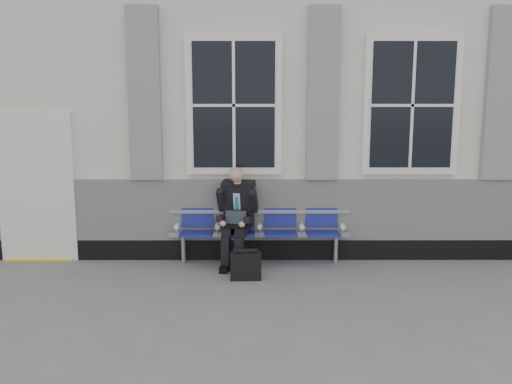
{
  "coord_description": "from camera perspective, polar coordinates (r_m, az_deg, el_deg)",
  "views": [
    {
      "loc": [
        -1.85,
        -6.64,
        2.46
      ],
      "look_at": [
        -1.84,
        0.9,
        1.11
      ],
      "focal_mm": 40.0,
      "sensor_mm": 36.0,
      "label": 1
    }
  ],
  "objects": [
    {
      "name": "briefcase",
      "position": [
        7.55,
        -1.04,
        -7.34
      ],
      "size": [
        0.41,
        0.19,
        0.42
      ],
      "color": "black",
      "rests_on": "ground"
    },
    {
      "name": "businessman",
      "position": [
        8.02,
        -1.92,
        -2.09
      ],
      "size": [
        0.6,
        0.8,
        1.4
      ],
      "color": "black",
      "rests_on": "ground"
    },
    {
      "name": "ground",
      "position": [
        7.32,
        14.79,
        -9.84
      ],
      "size": [
        70.0,
        70.0,
        0.0
      ],
      "primitive_type": "plane",
      "color": "slate",
      "rests_on": "ground"
    },
    {
      "name": "station_building",
      "position": [
        10.28,
        10.31,
        8.66
      ],
      "size": [
        14.4,
        4.4,
        4.49
      ],
      "color": "silver",
      "rests_on": "ground"
    },
    {
      "name": "bench",
      "position": [
        8.19,
        0.37,
        -3.32
      ],
      "size": [
        2.6,
        0.47,
        0.91
      ],
      "color": "#9EA0A3",
      "rests_on": "ground"
    }
  ]
}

